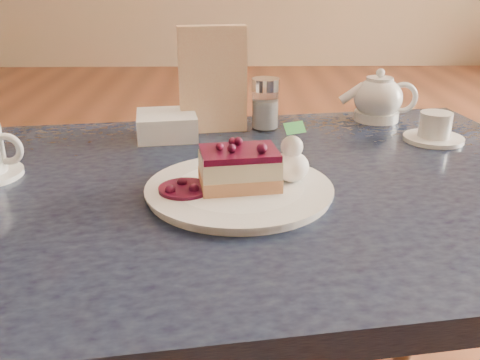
{
  "coord_description": "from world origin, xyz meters",
  "views": [
    {
      "loc": [
        -0.14,
        -0.73,
        1.01
      ],
      "look_at": [
        -0.13,
        -0.09,
        0.75
      ],
      "focal_mm": 40.0,
      "sensor_mm": 36.0,
      "label": 1
    }
  ],
  "objects_px": {
    "main_table": "(234,224)",
    "cheesecake_slice": "(239,168)",
    "tea_set": "(388,105)",
    "dessert_plate": "(239,190)"
  },
  "relations": [
    {
      "from": "cheesecake_slice",
      "to": "tea_set",
      "type": "height_order",
      "value": "tea_set"
    },
    {
      "from": "dessert_plate",
      "to": "cheesecake_slice",
      "type": "height_order",
      "value": "cheesecake_slice"
    },
    {
      "from": "main_table",
      "to": "tea_set",
      "type": "distance_m",
      "value": 0.46
    },
    {
      "from": "cheesecake_slice",
      "to": "tea_set",
      "type": "distance_m",
      "value": 0.48
    },
    {
      "from": "main_table",
      "to": "dessert_plate",
      "type": "height_order",
      "value": "dessert_plate"
    },
    {
      "from": "dessert_plate",
      "to": "cheesecake_slice",
      "type": "bearing_deg",
      "value": -90.0
    },
    {
      "from": "main_table",
      "to": "tea_set",
      "type": "xyz_separation_m",
      "value": [
        0.32,
        0.31,
        0.11
      ]
    },
    {
      "from": "main_table",
      "to": "tea_set",
      "type": "height_order",
      "value": "tea_set"
    },
    {
      "from": "dessert_plate",
      "to": "main_table",
      "type": "bearing_deg",
      "value": 98.36
    },
    {
      "from": "main_table",
      "to": "cheesecake_slice",
      "type": "height_order",
      "value": "cheesecake_slice"
    }
  ]
}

